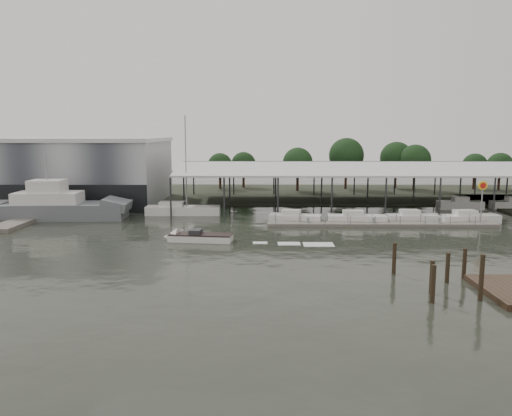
{
  "coord_description": "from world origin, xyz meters",
  "views": [
    {
      "loc": [
        0.3,
        -50.12,
        11.31
      ],
      "look_at": [
        -0.36,
        8.11,
        2.5
      ],
      "focal_mm": 35.0,
      "sensor_mm": 36.0,
      "label": 1
    }
  ],
  "objects_px": {
    "speedboat_underway": "(195,237)",
    "shell_fuel_sign": "(482,194)",
    "grey_trawler": "(58,207)",
    "white_sailboat": "(182,210)"
  },
  "relations": [
    {
      "from": "grey_trawler",
      "to": "speedboat_underway",
      "type": "xyz_separation_m",
      "value": [
        19.93,
        -13.54,
        -1.19
      ]
    },
    {
      "from": "white_sailboat",
      "to": "shell_fuel_sign",
      "type": "bearing_deg",
      "value": -13.73
    },
    {
      "from": "shell_fuel_sign",
      "to": "grey_trawler",
      "type": "distance_m",
      "value": 53.92
    },
    {
      "from": "speedboat_underway",
      "to": "grey_trawler",
      "type": "bearing_deg",
      "value": -27.34
    },
    {
      "from": "grey_trawler",
      "to": "white_sailboat",
      "type": "relative_size",
      "value": 1.35
    },
    {
      "from": "speedboat_underway",
      "to": "white_sailboat",
      "type": "bearing_deg",
      "value": -69.73
    },
    {
      "from": "shell_fuel_sign",
      "to": "grey_trawler",
      "type": "height_order",
      "value": "grey_trawler"
    },
    {
      "from": "grey_trawler",
      "to": "speedboat_underway",
      "type": "distance_m",
      "value": 24.13
    },
    {
      "from": "speedboat_underway",
      "to": "shell_fuel_sign",
      "type": "bearing_deg",
      "value": -158.57
    },
    {
      "from": "grey_trawler",
      "to": "white_sailboat",
      "type": "height_order",
      "value": "white_sailboat"
    }
  ]
}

